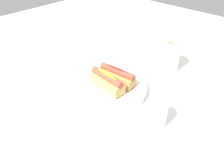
{
  "coord_description": "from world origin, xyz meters",
  "views": [
    {
      "loc": [
        0.49,
        -0.51,
        0.54
      ],
      "look_at": [
        0.01,
        -0.0,
        0.06
      ],
      "focal_mm": 35.19,
      "sensor_mm": 36.0,
      "label": 1
    }
  ],
  "objects_px": {
    "hotdog_back": "(117,75)",
    "water_glass": "(156,115)",
    "hotdog_front": "(107,81)",
    "paper_towel_roll": "(167,56)",
    "serving_bowl": "(112,88)"
  },
  "relations": [
    {
      "from": "hotdog_front",
      "to": "hotdog_back",
      "type": "distance_m",
      "value": 0.06
    },
    {
      "from": "serving_bowl",
      "to": "paper_towel_roll",
      "type": "relative_size",
      "value": 2.04
    },
    {
      "from": "hotdog_front",
      "to": "paper_towel_roll",
      "type": "bearing_deg",
      "value": 78.91
    },
    {
      "from": "hotdog_front",
      "to": "paper_towel_roll",
      "type": "height_order",
      "value": "paper_towel_roll"
    },
    {
      "from": "water_glass",
      "to": "hotdog_front",
      "type": "bearing_deg",
      "value": 179.05
    },
    {
      "from": "hotdog_front",
      "to": "water_glass",
      "type": "distance_m",
      "value": 0.23
    },
    {
      "from": "paper_towel_roll",
      "to": "hotdog_front",
      "type": "bearing_deg",
      "value": -101.09
    },
    {
      "from": "hotdog_front",
      "to": "paper_towel_roll",
      "type": "relative_size",
      "value": 1.14
    },
    {
      "from": "serving_bowl",
      "to": "hotdog_back",
      "type": "height_order",
      "value": "hotdog_back"
    },
    {
      "from": "hotdog_front",
      "to": "water_glass",
      "type": "bearing_deg",
      "value": -0.95
    },
    {
      "from": "hotdog_front",
      "to": "paper_towel_roll",
      "type": "distance_m",
      "value": 0.33
    },
    {
      "from": "hotdog_back",
      "to": "water_glass",
      "type": "bearing_deg",
      "value": -14.61
    },
    {
      "from": "hotdog_back",
      "to": "water_glass",
      "type": "relative_size",
      "value": 1.71
    },
    {
      "from": "serving_bowl",
      "to": "water_glass",
      "type": "bearing_deg",
      "value": -7.88
    },
    {
      "from": "serving_bowl",
      "to": "water_glass",
      "type": "distance_m",
      "value": 0.23
    }
  ]
}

